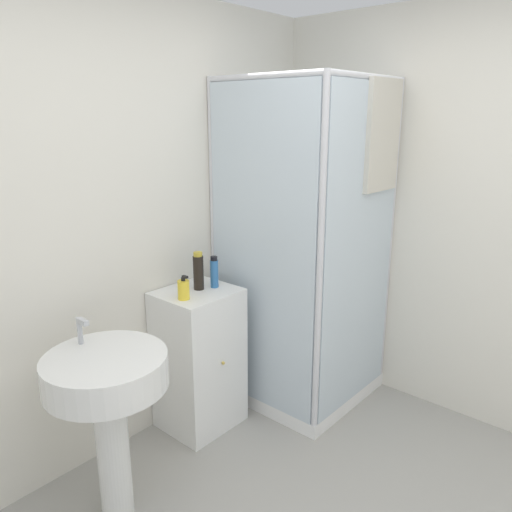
{
  "coord_description": "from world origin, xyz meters",
  "views": [
    {
      "loc": [
        -1.33,
        -0.59,
        1.86
      ],
      "look_at": [
        0.66,
        1.14,
        1.11
      ],
      "focal_mm": 35.0,
      "sensor_mm": 36.0,
      "label": 1
    }
  ],
  "objects_px": {
    "shampoo_bottle_tall_black": "(198,271)",
    "soap_dispenser": "(184,289)",
    "shampoo_bottle_blue": "(214,272)",
    "sink": "(108,392)"
  },
  "relations": [
    {
      "from": "sink",
      "to": "shampoo_bottle_tall_black",
      "type": "distance_m",
      "value": 0.9
    },
    {
      "from": "shampoo_bottle_blue",
      "to": "shampoo_bottle_tall_black",
      "type": "bearing_deg",
      "value": 152.84
    },
    {
      "from": "soap_dispenser",
      "to": "shampoo_bottle_blue",
      "type": "bearing_deg",
      "value": 3.45
    },
    {
      "from": "soap_dispenser",
      "to": "sink",
      "type": "bearing_deg",
      "value": -162.97
    },
    {
      "from": "soap_dispenser",
      "to": "shampoo_bottle_tall_black",
      "type": "bearing_deg",
      "value": 19.41
    },
    {
      "from": "sink",
      "to": "shampoo_bottle_blue",
      "type": "height_order",
      "value": "shampoo_bottle_blue"
    },
    {
      "from": "shampoo_bottle_tall_black",
      "to": "shampoo_bottle_blue",
      "type": "bearing_deg",
      "value": -27.16
    },
    {
      "from": "shampoo_bottle_tall_black",
      "to": "soap_dispenser",
      "type": "bearing_deg",
      "value": -160.59
    },
    {
      "from": "sink",
      "to": "soap_dispenser",
      "type": "xyz_separation_m",
      "value": [
        0.63,
        0.19,
        0.28
      ]
    },
    {
      "from": "soap_dispenser",
      "to": "shampoo_bottle_blue",
      "type": "relative_size",
      "value": 0.74
    }
  ]
}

